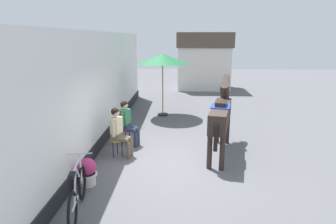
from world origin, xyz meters
TOP-DOWN VIEW (x-y plane):
  - ground_plane at (0.00, 3.00)m, footprint 40.00×40.00m
  - pub_facade_wall at (-2.55, 1.50)m, footprint 0.34×14.00m
  - distant_cottage at (1.40, 11.39)m, footprint 3.40×2.60m
  - seated_visitor_near at (-1.71, 0.27)m, footprint 0.61×0.48m
  - seated_visitor_far at (-1.64, 1.14)m, footprint 0.61×0.49m
  - saddled_horse_center at (1.10, 0.64)m, footprint 0.94×2.95m
  - flower_planter_near at (-2.09, -1.36)m, footprint 0.43×0.43m
  - leaning_bicycle at (-1.93, -2.41)m, footprint 0.51×1.74m
  - cafe_parasol at (-0.77, 4.68)m, footprint 2.10×2.10m

SIDE VIEW (x-z plane):
  - ground_plane at x=0.00m, z-range 0.00..0.00m
  - flower_planter_near at x=-2.09m, z-range 0.01..0.65m
  - leaning_bicycle at x=-1.93m, z-range -0.11..0.91m
  - seated_visitor_near at x=-1.71m, z-range 0.08..1.47m
  - seated_visitor_far at x=-1.64m, z-range 0.08..1.47m
  - saddled_horse_center at x=1.10m, z-range 0.13..2.19m
  - pub_facade_wall at x=-2.55m, z-range -0.16..3.24m
  - distant_cottage at x=1.40m, z-range 0.05..3.55m
  - cafe_parasol at x=-0.77m, z-range 1.07..3.65m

